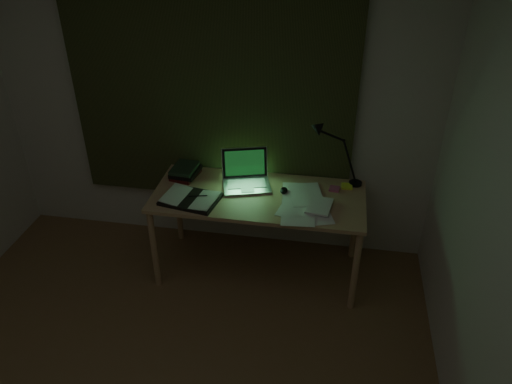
% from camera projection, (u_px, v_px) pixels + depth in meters
% --- Properties ---
extents(wall_back, '(3.50, 0.00, 2.50)m').
position_uv_depth(wall_back, '(212.00, 103.00, 3.86)').
color(wall_back, beige).
rests_on(wall_back, ground).
extents(curtain, '(2.20, 0.06, 2.00)m').
position_uv_depth(curtain, '(210.00, 80.00, 3.72)').
color(curtain, '#2B3118').
rests_on(curtain, wall_back).
extents(desk, '(1.58, 0.69, 0.72)m').
position_uv_depth(desk, '(259.00, 234.00, 3.91)').
color(desk, tan).
rests_on(desk, floor).
extents(laptop, '(0.45, 0.48, 0.26)m').
position_uv_depth(laptop, '(247.00, 173.00, 3.75)').
color(laptop, silver).
rests_on(laptop, desk).
extents(open_textbook, '(0.45, 0.35, 0.03)m').
position_uv_depth(open_textbook, '(191.00, 199.00, 3.65)').
color(open_textbook, silver).
rests_on(open_textbook, desk).
extents(book_stack, '(0.25, 0.27, 0.09)m').
position_uv_depth(book_stack, '(185.00, 172.00, 3.93)').
color(book_stack, silver).
rests_on(book_stack, desk).
extents(loose_papers, '(0.42, 0.44, 0.02)m').
position_uv_depth(loose_papers, '(312.00, 204.00, 3.59)').
color(loose_papers, silver).
rests_on(loose_papers, desk).
extents(mouse, '(0.06, 0.09, 0.03)m').
position_uv_depth(mouse, '(284.00, 191.00, 3.74)').
color(mouse, black).
rests_on(mouse, desk).
extents(sticky_yellow, '(0.08, 0.08, 0.02)m').
position_uv_depth(sticky_yellow, '(347.00, 186.00, 3.81)').
color(sticky_yellow, '#E8FC35').
rests_on(sticky_yellow, desk).
extents(sticky_pink, '(0.08, 0.08, 0.02)m').
position_uv_depth(sticky_pink, '(334.00, 189.00, 3.78)').
color(sticky_pink, '#CD4F80').
rests_on(sticky_pink, desk).
extents(desk_lamp, '(0.37, 0.29, 0.54)m').
position_uv_depth(desk_lamp, '(359.00, 153.00, 3.71)').
color(desk_lamp, black).
rests_on(desk_lamp, desk).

